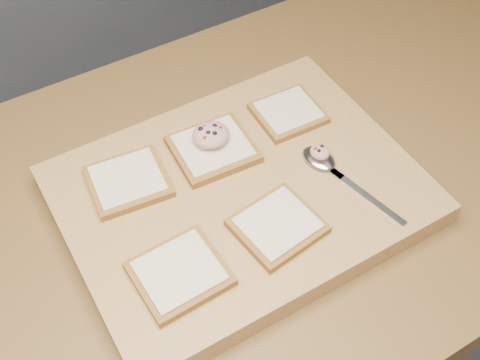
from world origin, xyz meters
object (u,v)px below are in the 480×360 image
object	(u,v)px
cutting_board	(240,195)
spoon	(326,164)
tuna_salad_dollop	(211,135)
bread_far_center	(213,148)

from	to	relation	value
cutting_board	spoon	world-z (taller)	spoon
cutting_board	tuna_salad_dollop	world-z (taller)	tuna_salad_dollop
bread_far_center	spoon	size ratio (longest dim) A/B	0.65
bread_far_center	tuna_salad_dollop	world-z (taller)	tuna_salad_dollop
cutting_board	spoon	size ratio (longest dim) A/B	2.65
bread_far_center	tuna_salad_dollop	distance (m)	0.03
spoon	tuna_salad_dollop	bearing A→B (deg)	137.32
spoon	cutting_board	bearing A→B (deg)	165.99
tuna_salad_dollop	cutting_board	bearing A→B (deg)	-90.23
bread_far_center	tuna_salad_dollop	xyz separation A→B (m)	(0.00, 0.01, 0.02)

